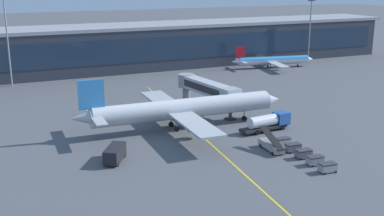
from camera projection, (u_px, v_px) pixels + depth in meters
The scene contains 16 objects.
ground_plane at pixel (201, 133), 92.40m from camera, with size 700.00×700.00×0.00m, color #515459.
apron_lead_in_line at pixel (196, 130), 94.09m from camera, with size 0.30×80.00×0.01m, color yellow.
terminal_building at pixel (113, 48), 153.92m from camera, with size 203.24×19.81×14.17m.
main_airliner at pixel (183, 108), 94.60m from camera, with size 43.95×34.97×11.18m.
jet_bridge at pixel (205, 88), 107.87m from camera, with size 6.47×21.21×6.73m.
fuel_tanker at pixel (268, 122), 93.68m from camera, with size 11.01×3.69×3.25m.
lavatory_truck at pixel (115, 153), 77.94m from camera, with size 5.00×6.14×2.50m.
belt_loader at pixel (271, 145), 83.05m from camera, with size 2.21×6.96×3.49m.
baggage_cart_0 at pixel (327, 167), 73.85m from camera, with size 2.72×1.73×1.48m.
baggage_cart_1 at pixel (315, 160), 76.72m from camera, with size 2.72×1.73×1.48m.
baggage_cart_2 at pixel (304, 154), 79.60m from camera, with size 2.72×1.73×1.48m.
baggage_cart_3 at pixel (293, 147), 82.48m from camera, with size 2.72×1.73×1.48m.
baggage_cart_4 at pixel (283, 142), 85.35m from camera, with size 2.72×1.73×1.48m.
commuter_jet_far at pixel (273, 60), 158.43m from camera, with size 28.89×23.11×7.32m.
apron_light_mast_0 at pixel (7, 32), 128.78m from camera, with size 2.80×0.50×25.57m.
apron_light_mast_1 at pixel (310, 25), 168.42m from camera, with size 2.80×0.50×21.76m.
Camera 1 is at (-37.31, -79.55, 29.03)m, focal length 45.08 mm.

